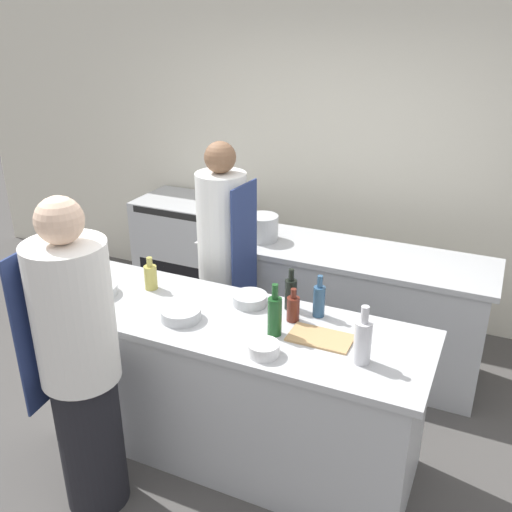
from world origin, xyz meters
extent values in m
plane|color=#4C4947|center=(0.00, 0.00, 0.00)|extent=(16.00, 16.00, 0.00)
cube|color=silver|center=(0.00, 2.13, 1.40)|extent=(8.00, 0.06, 2.80)
cube|color=#B7BABC|center=(0.00, 0.00, 0.44)|extent=(2.18, 0.72, 0.88)
cube|color=#B7BABC|center=(0.00, 0.00, 0.90)|extent=(2.27, 0.75, 0.04)
cube|color=#B7BABC|center=(0.31, 1.23, 0.44)|extent=(2.05, 0.62, 0.88)
cube|color=#B7BABC|center=(0.31, 1.23, 0.90)|extent=(2.14, 0.65, 0.04)
cube|color=#B7BABC|center=(-1.32, 1.77, 0.46)|extent=(0.94, 0.62, 0.93)
cube|color=black|center=(-1.32, 1.46, 0.25)|extent=(0.75, 0.01, 0.32)
cube|color=black|center=(-1.32, 1.46, 0.89)|extent=(0.80, 0.01, 0.06)
cylinder|color=black|center=(-0.50, -0.67, 0.41)|extent=(0.34, 0.34, 0.82)
cylinder|color=white|center=(-0.50, -0.67, 1.18)|extent=(0.40, 0.40, 0.73)
cube|color=navy|center=(-0.71, -0.69, 1.08)|extent=(0.05, 0.38, 0.85)
sphere|color=beige|center=(-0.50, -0.67, 1.66)|extent=(0.23, 0.23, 0.23)
cylinder|color=black|center=(-0.41, 0.69, 0.40)|extent=(0.29, 0.29, 0.81)
cylinder|color=silver|center=(-0.41, 0.69, 1.18)|extent=(0.34, 0.34, 0.74)
cube|color=navy|center=(-0.24, 0.68, 1.07)|extent=(0.04, 0.32, 0.85)
sphere|color=brown|center=(-0.41, 0.69, 1.65)|extent=(0.21, 0.21, 0.21)
cylinder|color=silver|center=(0.78, -0.11, 1.03)|extent=(0.09, 0.09, 0.22)
cylinder|color=silver|center=(0.78, -0.11, 1.19)|extent=(0.04, 0.04, 0.09)
cylinder|color=#B2A84C|center=(-0.62, 0.14, 1.00)|extent=(0.08, 0.08, 0.15)
cylinder|color=#B2A84C|center=(-0.62, 0.14, 1.10)|extent=(0.04, 0.04, 0.06)
cylinder|color=#2D5175|center=(0.44, 0.24, 1.01)|extent=(0.07, 0.07, 0.18)
cylinder|color=#2D5175|center=(0.44, 0.24, 1.14)|extent=(0.03, 0.03, 0.07)
cylinder|color=#19471E|center=(0.29, -0.04, 1.03)|extent=(0.08, 0.08, 0.21)
cylinder|color=#19471E|center=(0.29, -0.04, 1.18)|extent=(0.03, 0.03, 0.08)
cylinder|color=#5B2319|center=(0.33, 0.13, 0.99)|extent=(0.07, 0.07, 0.14)
cylinder|color=#5B2319|center=(0.33, 0.13, 1.09)|extent=(0.03, 0.03, 0.06)
cylinder|color=black|center=(0.26, 0.26, 1.01)|extent=(0.07, 0.07, 0.18)
cylinder|color=black|center=(0.26, 0.26, 1.14)|extent=(0.03, 0.03, 0.07)
cylinder|color=white|center=(0.32, -0.25, 0.95)|extent=(0.16, 0.16, 0.07)
cylinder|color=#B7BABC|center=(-0.25, -0.12, 0.95)|extent=(0.23, 0.23, 0.06)
cylinder|color=#B7BABC|center=(0.03, 0.21, 0.95)|extent=(0.21, 0.21, 0.06)
cylinder|color=#B7BABC|center=(-0.89, -0.07, 0.95)|extent=(0.27, 0.27, 0.06)
cube|color=tan|center=(0.53, 0.01, 0.93)|extent=(0.34, 0.20, 0.01)
cylinder|color=#B7BABC|center=(-0.33, 1.18, 1.02)|extent=(0.24, 0.24, 0.19)
camera|label=1|loc=(1.30, -2.49, 2.54)|focal=40.00mm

